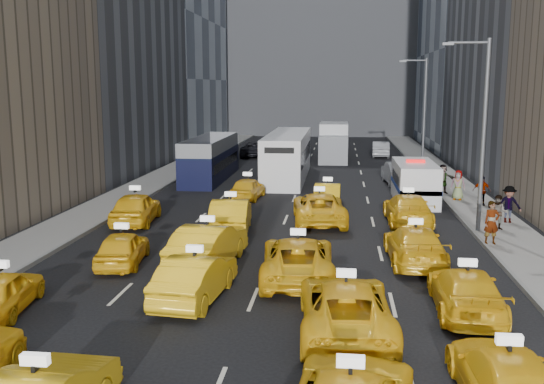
{
  "coord_description": "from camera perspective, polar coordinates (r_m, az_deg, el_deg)",
  "views": [
    {
      "loc": [
        2.7,
        -16.74,
        6.91
      ],
      "look_at": [
        -0.37,
        10.89,
        2.0
      ],
      "focal_mm": 40.0,
      "sensor_mm": 36.0,
      "label": 1
    }
  ],
  "objects": [
    {
      "name": "ground",
      "position": [
        18.31,
        -2.68,
        -12.17
      ],
      "size": [
        160.0,
        160.0,
        0.0
      ],
      "primitive_type": "plane",
      "color": "black",
      "rests_on": "ground"
    },
    {
      "name": "sidewalk_west",
      "position": [
        44.31,
        -11.08,
        0.95
      ],
      "size": [
        3.0,
        90.0,
        0.15
      ],
      "primitive_type": "cube",
      "color": "gray",
      "rests_on": "ground"
    },
    {
      "name": "sidewalk_east",
      "position": [
        43.01,
        16.7,
        0.45
      ],
      "size": [
        3.0,
        90.0,
        0.15
      ],
      "primitive_type": "cube",
      "color": "gray",
      "rests_on": "ground"
    },
    {
      "name": "curb_west",
      "position": [
        43.89,
        -9.28,
        0.94
      ],
      "size": [
        0.15,
        90.0,
        0.18
      ],
      "primitive_type": "cube",
      "color": "slate",
      "rests_on": "ground"
    },
    {
      "name": "curb_east",
      "position": [
        42.77,
        14.79,
        0.5
      ],
      "size": [
        0.15,
        90.0,
        0.18
      ],
      "primitive_type": "cube",
      "color": "slate",
      "rests_on": "ground"
    },
    {
      "name": "streetlight_near",
      "position": [
        29.53,
        19.09,
        5.6
      ],
      "size": [
        2.15,
        0.22,
        9.0
      ],
      "color": "#595B60",
      "rests_on": "ground"
    },
    {
      "name": "streetlight_far",
      "position": [
        49.21,
        14.02,
        7.4
      ],
      "size": [
        2.15,
        0.22,
        9.0
      ],
      "color": "#595B60",
      "rests_on": "ground"
    },
    {
      "name": "taxi_3",
      "position": [
        14.55,
        21.19,
        -16.06
      ],
      "size": [
        2.03,
        4.71,
        1.35
      ],
      "primitive_type": "imported",
      "rotation": [
        0.0,
        0.0,
        3.17
      ],
      "color": "yellow",
      "rests_on": "ground"
    },
    {
      "name": "taxi_4",
      "position": [
        20.57,
        -24.08,
        -8.57
      ],
      "size": [
        2.08,
        4.07,
        1.33
      ],
      "primitive_type": "imported",
      "rotation": [
        0.0,
        0.0,
        3.28
      ],
      "color": "yellow",
      "rests_on": "ground"
    },
    {
      "name": "taxi_5",
      "position": [
        20.01,
        -7.22,
        -7.99
      ],
      "size": [
        2.05,
        4.7,
        1.5
      ],
      "primitive_type": "imported",
      "rotation": [
        0.0,
        0.0,
        3.04
      ],
      "color": "yellow",
      "rests_on": "ground"
    },
    {
      "name": "taxi_6",
      "position": [
        17.48,
        6.94,
        -10.65
      ],
      "size": [
        2.83,
        5.62,
        1.52
      ],
      "primitive_type": "imported",
      "rotation": [
        0.0,
        0.0,
        3.2
      ],
      "color": "yellow",
      "rests_on": "ground"
    },
    {
      "name": "taxi_7",
      "position": [
        19.69,
        17.79,
        -8.88
      ],
      "size": [
        2.08,
        4.84,
        1.39
      ],
      "primitive_type": "imported",
      "rotation": [
        0.0,
        0.0,
        3.11
      ],
      "color": "yellow",
      "rests_on": "ground"
    },
    {
      "name": "taxi_8",
      "position": [
        24.34,
        -13.89,
        -5.14
      ],
      "size": [
        2.06,
        4.09,
        1.34
      ],
      "primitive_type": "imported",
      "rotation": [
        0.0,
        0.0,
        3.27
      ],
      "color": "yellow",
      "rests_on": "ground"
    },
    {
      "name": "taxi_9",
      "position": [
        23.56,
        -6.05,
        -5.0
      ],
      "size": [
        2.42,
        5.23,
        1.66
      ],
      "primitive_type": "imported",
      "rotation": [
        0.0,
        0.0,
        3.01
      ],
      "color": "yellow",
      "rests_on": "ground"
    },
    {
      "name": "taxi_10",
      "position": [
        21.92,
        2.45,
        -6.27
      ],
      "size": [
        2.9,
        5.68,
        1.53
      ],
      "primitive_type": "imported",
      "rotation": [
        0.0,
        0.0,
        3.21
      ],
      "color": "yellow",
      "rests_on": "ground"
    },
    {
      "name": "taxi_11",
      "position": [
        24.44,
        13.29,
        -4.89
      ],
      "size": [
        2.21,
        5.14,
        1.47
      ],
      "primitive_type": "imported",
      "rotation": [
        0.0,
        0.0,
        3.17
      ],
      "color": "yellow",
      "rests_on": "ground"
    },
    {
      "name": "taxi_12",
      "position": [
        31.35,
        -12.69,
        -1.46
      ],
      "size": [
        2.36,
        4.89,
        1.61
      ],
      "primitive_type": "imported",
      "rotation": [
        0.0,
        0.0,
        3.24
      ],
      "color": "yellow",
      "rests_on": "ground"
    },
    {
      "name": "taxi_13",
      "position": [
        28.81,
        -3.89,
        -2.22
      ],
      "size": [
        2.2,
        5.1,
        1.63
      ],
      "primitive_type": "imported",
      "rotation": [
        0.0,
        0.0,
        3.24
      ],
      "color": "yellow",
      "rests_on": "ground"
    },
    {
      "name": "taxi_14",
      "position": [
        30.9,
        4.47,
        -1.49
      ],
      "size": [
        3.05,
        5.7,
        1.52
      ],
      "primitive_type": "imported",
      "rotation": [
        0.0,
        0.0,
        3.24
      ],
      "color": "yellow",
      "rests_on": "ground"
    },
    {
      "name": "taxi_15",
      "position": [
        31.25,
        12.66,
        -1.58
      ],
      "size": [
        2.24,
        5.3,
        1.52
      ],
      "primitive_type": "imported",
      "rotation": [
        0.0,
        0.0,
        3.16
      ],
      "color": "yellow",
      "rests_on": "ground"
    },
    {
      "name": "taxi_16",
      "position": [
        37.14,
        -2.31,
        0.34
      ],
      "size": [
        1.94,
        4.09,
        1.35
      ],
      "primitive_type": "imported",
      "rotation": [
        0.0,
        0.0,
        3.05
      ],
      "color": "yellow",
      "rests_on": "ground"
    },
    {
      "name": "taxi_17",
      "position": [
        35.11,
        5.25,
        -0.24
      ],
      "size": [
        1.49,
        4.17,
        1.37
      ],
      "primitive_type": "imported",
      "rotation": [
        0.0,
        0.0,
        3.13
      ],
      "color": "yellow",
      "rests_on": "ground"
    },
    {
      "name": "nypd_van",
      "position": [
        37.2,
        13.28,
        0.85
      ],
      "size": [
        2.89,
        6.15,
        2.56
      ],
      "rotation": [
        0.0,
        0.0,
        0.1
      ],
      "color": "white",
      "rests_on": "ground"
    },
    {
      "name": "double_decker",
      "position": [
        45.2,
        -5.8,
        3.12
      ],
      "size": [
        3.71,
        10.81,
        3.08
      ],
      "rotation": [
        0.0,
        0.0,
        -0.12
      ],
      "color": "black",
      "rests_on": "ground"
    },
    {
      "name": "city_bus",
      "position": [
        45.43,
        1.49,
        3.41
      ],
      "size": [
        4.3,
        13.4,
        3.4
      ],
      "rotation": [
        0.0,
        0.0,
        0.12
      ],
      "color": "silver",
      "rests_on": "ground"
    },
    {
      "name": "box_truck",
      "position": [
        56.68,
        5.82,
        4.68
      ],
      "size": [
        3.37,
        7.75,
        3.44
      ],
      "rotation": [
        0.0,
        0.0,
        0.11
      ],
      "color": "silver",
      "rests_on": "ground"
    },
    {
      "name": "misc_car_0",
      "position": [
        43.87,
        11.74,
        1.8
      ],
      "size": [
        2.08,
        4.97,
        1.6
      ],
      "primitive_type": "imported",
      "rotation": [
        0.0,
        0.0,
        3.22
      ],
      "color": "#B1B4B9",
      "rests_on": "ground"
    },
    {
      "name": "misc_car_1",
      "position": [
        59.49,
        -1.62,
        4.06
      ],
      "size": [
        2.65,
        5.45,
        1.49
      ],
      "primitive_type": "imported",
      "rotation": [
        0.0,
        0.0,
        3.17
      ],
      "color": "black",
      "rests_on": "ground"
    },
    {
      "name": "misc_car_2",
      "position": [
        62.9,
        6.21,
        4.28
      ],
      "size": [
        2.14,
        4.85,
        1.38
      ],
      "primitive_type": "imported",
      "rotation": [
        0.0,
        0.0,
        3.1
      ],
      "color": "gray",
      "rests_on": "ground"
    },
    {
      "name": "misc_car_3",
      "position": [
        60.44,
        1.24,
        4.1
      ],
      "size": [
        1.97,
        4.16,
        1.37
      ],
      "primitive_type": "imported",
      "rotation": [
        0.0,
        0.0,
        3.05
      ],
      "color": "black",
      "rests_on": "ground"
    },
    {
      "name": "misc_car_4",
      "position": [
        60.36,
        10.19,
        4.01
      ],
      "size": [
        1.81,
        4.66,
        1.51
      ],
      "primitive_type": "imported",
      "rotation": [
        0.0,
        0.0,
        3.1
      ],
      "color": "#939699",
      "rests_on": "ground"
    },
    {
      "name": "pedestrian_0",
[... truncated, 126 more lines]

